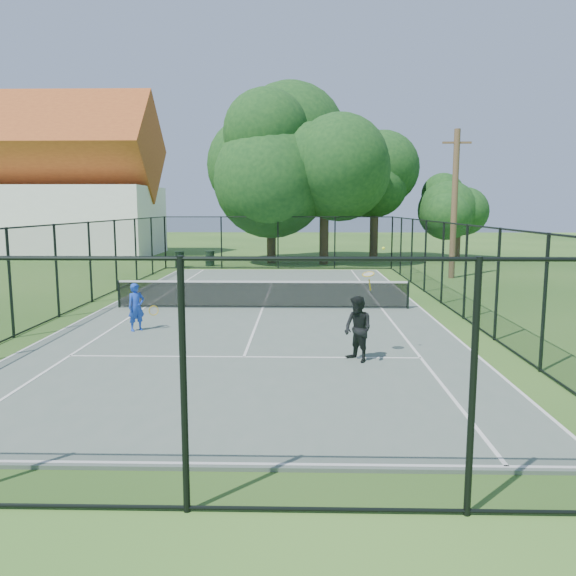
{
  "coord_description": "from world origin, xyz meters",
  "views": [
    {
      "loc": [
        1.32,
        -19.09,
        3.53
      ],
      "look_at": [
        0.95,
        -3.0,
        1.2
      ],
      "focal_mm": 35.0,
      "sensor_mm": 36.0,
      "label": 1
    }
  ],
  "objects_px": {
    "trash_bin_left": "(180,259)",
    "utility_pole": "(454,203)",
    "player_blue": "(136,307)",
    "player_black": "(358,329)",
    "trash_bin_right": "(210,258)",
    "tennis_net": "(263,293)"
  },
  "relations": [
    {
      "from": "trash_bin_left",
      "to": "utility_pole",
      "type": "distance_m",
      "value": 15.79
    },
    {
      "from": "player_blue",
      "to": "player_black",
      "type": "bearing_deg",
      "value": -27.24
    },
    {
      "from": "player_blue",
      "to": "trash_bin_left",
      "type": "bearing_deg",
      "value": 98.3
    },
    {
      "from": "player_blue",
      "to": "player_black",
      "type": "xyz_separation_m",
      "value": [
        5.93,
        -3.05,
        0.08
      ]
    },
    {
      "from": "player_black",
      "to": "utility_pole",
      "type": "bearing_deg",
      "value": 68.26
    },
    {
      "from": "trash_bin_left",
      "to": "player_black",
      "type": "xyz_separation_m",
      "value": [
        8.46,
        -20.41,
        0.33
      ]
    },
    {
      "from": "trash_bin_left",
      "to": "utility_pole",
      "type": "bearing_deg",
      "value": -17.8
    },
    {
      "from": "player_blue",
      "to": "utility_pole",
      "type": "bearing_deg",
      "value": 46.05
    },
    {
      "from": "trash_bin_left",
      "to": "trash_bin_right",
      "type": "bearing_deg",
      "value": 24.91
    },
    {
      "from": "utility_pole",
      "to": "trash_bin_left",
      "type": "bearing_deg",
      "value": 162.2
    },
    {
      "from": "tennis_net",
      "to": "trash_bin_right",
      "type": "relative_size",
      "value": 11.12
    },
    {
      "from": "utility_pole",
      "to": "player_blue",
      "type": "relative_size",
      "value": 5.4
    },
    {
      "from": "trash_bin_left",
      "to": "tennis_net",
      "type": "bearing_deg",
      "value": -66.93
    },
    {
      "from": "tennis_net",
      "to": "trash_bin_right",
      "type": "xyz_separation_m",
      "value": [
        -4.18,
        14.5,
        -0.12
      ]
    },
    {
      "from": "utility_pole",
      "to": "tennis_net",
      "type": "bearing_deg",
      "value": -134.58
    },
    {
      "from": "trash_bin_left",
      "to": "utility_pole",
      "type": "xyz_separation_m",
      "value": [
        14.71,
        -4.72,
        3.22
      ]
    },
    {
      "from": "trash_bin_right",
      "to": "player_blue",
      "type": "relative_size",
      "value": 0.67
    },
    {
      "from": "player_blue",
      "to": "player_black",
      "type": "relative_size",
      "value": 0.52
    },
    {
      "from": "utility_pole",
      "to": "player_blue",
      "type": "distance_m",
      "value": 17.8
    },
    {
      "from": "trash_bin_right",
      "to": "tennis_net",
      "type": "bearing_deg",
      "value": -73.93
    },
    {
      "from": "trash_bin_right",
      "to": "utility_pole",
      "type": "bearing_deg",
      "value": -22.85
    },
    {
      "from": "tennis_net",
      "to": "player_blue",
      "type": "height_order",
      "value": "player_blue"
    }
  ]
}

